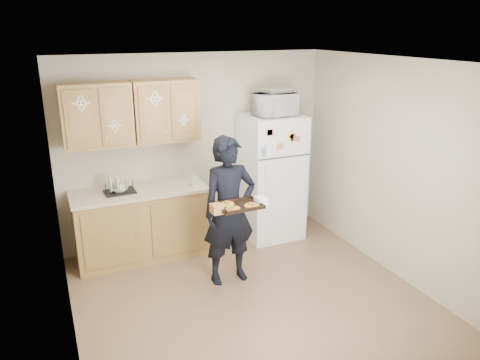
% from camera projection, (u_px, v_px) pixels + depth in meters
% --- Properties ---
extents(floor, '(3.60, 3.60, 0.00)m').
position_uv_depth(floor, '(252.00, 300.00, 5.05)').
color(floor, brown).
rests_on(floor, ground).
extents(ceiling, '(3.60, 3.60, 0.00)m').
position_uv_depth(ceiling, '(254.00, 62.00, 4.26)').
color(ceiling, silver).
rests_on(ceiling, wall_back).
extents(wall_back, '(3.60, 0.04, 2.50)m').
position_uv_depth(wall_back, '(196.00, 149.00, 6.22)').
color(wall_back, '#ADA48D').
rests_on(wall_back, floor).
extents(wall_front, '(3.60, 0.04, 2.50)m').
position_uv_depth(wall_front, '(367.00, 274.00, 3.09)').
color(wall_front, '#ADA48D').
rests_on(wall_front, floor).
extents(wall_left, '(0.04, 3.60, 2.50)m').
position_uv_depth(wall_left, '(61.00, 219.00, 3.98)').
color(wall_left, '#ADA48D').
rests_on(wall_left, floor).
extents(wall_right, '(0.04, 3.60, 2.50)m').
position_uv_depth(wall_right, '(395.00, 170.00, 5.34)').
color(wall_right, '#ADA48D').
rests_on(wall_right, floor).
extents(refrigerator, '(0.75, 0.70, 1.70)m').
position_uv_depth(refrigerator, '(271.00, 177.00, 6.39)').
color(refrigerator, white).
rests_on(refrigerator, floor).
extents(base_cabinet, '(1.60, 0.60, 0.86)m').
position_uv_depth(base_cabinet, '(141.00, 225.00, 5.88)').
color(base_cabinet, olive).
rests_on(base_cabinet, floor).
extents(countertop, '(1.64, 0.64, 0.04)m').
position_uv_depth(countertop, '(139.00, 191.00, 5.74)').
color(countertop, beige).
rests_on(countertop, base_cabinet).
extents(upper_cab_left, '(0.80, 0.33, 0.75)m').
position_uv_depth(upper_cab_left, '(97.00, 115.00, 5.41)').
color(upper_cab_left, olive).
rests_on(upper_cab_left, wall_back).
extents(upper_cab_right, '(0.80, 0.33, 0.75)m').
position_uv_depth(upper_cab_right, '(166.00, 111.00, 5.72)').
color(upper_cab_right, olive).
rests_on(upper_cab_right, wall_back).
extents(cereal_box, '(0.20, 0.07, 0.32)m').
position_uv_depth(cereal_box, '(294.00, 212.00, 7.01)').
color(cereal_box, gold).
rests_on(cereal_box, floor).
extents(person, '(0.63, 0.42, 1.70)m').
position_uv_depth(person, '(229.00, 211.00, 5.21)').
color(person, black).
rests_on(person, floor).
extents(baking_tray, '(0.46, 0.34, 0.04)m').
position_uv_depth(baking_tray, '(239.00, 206.00, 4.89)').
color(baking_tray, black).
rests_on(baking_tray, person).
extents(pizza_front_left, '(0.15, 0.15, 0.02)m').
position_uv_depth(pizza_front_left, '(233.00, 208.00, 4.78)').
color(pizza_front_left, '#FFA620').
rests_on(pizza_front_left, baking_tray).
extents(pizza_front_right, '(0.15, 0.15, 0.02)m').
position_uv_depth(pizza_front_right, '(252.00, 205.00, 4.86)').
color(pizza_front_right, '#FFA620').
rests_on(pizza_front_right, baking_tray).
extents(pizza_back_left, '(0.15, 0.15, 0.02)m').
position_uv_depth(pizza_back_left, '(227.00, 204.00, 4.91)').
color(pizza_back_left, '#FFA620').
rests_on(pizza_back_left, baking_tray).
extents(microwave, '(0.57, 0.41, 0.29)m').
position_uv_depth(microwave, '(275.00, 105.00, 6.03)').
color(microwave, white).
rests_on(microwave, refrigerator).
extents(foil_pan, '(0.35, 0.26, 0.07)m').
position_uv_depth(foil_pan, '(277.00, 90.00, 6.02)').
color(foil_pan, '#B1B2B8').
rests_on(foil_pan, microwave).
extents(dish_rack, '(0.37, 0.29, 0.14)m').
position_uv_depth(dish_rack, '(119.00, 187.00, 5.62)').
color(dish_rack, black).
rests_on(dish_rack, countertop).
extents(bowl, '(0.23, 0.23, 0.05)m').
position_uv_depth(bowl, '(120.00, 189.00, 5.63)').
color(bowl, silver).
rests_on(bowl, dish_rack).
extents(soap_bottle, '(0.08, 0.08, 0.17)m').
position_uv_depth(soap_bottle, '(195.00, 179.00, 5.85)').
color(soap_bottle, white).
rests_on(soap_bottle, countertop).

